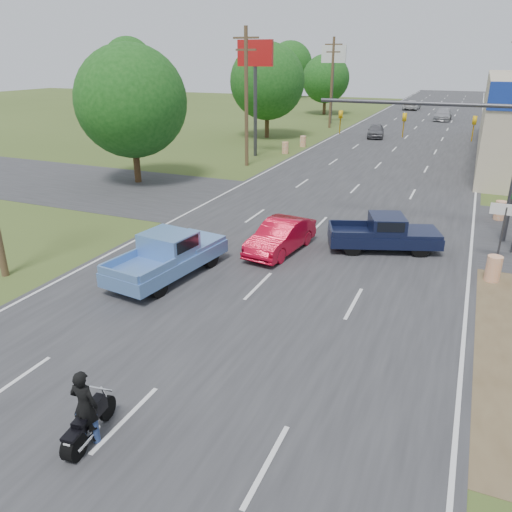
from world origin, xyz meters
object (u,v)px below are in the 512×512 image
at_px(rider, 85,409).
at_px(distant_car_grey, 376,131).
at_px(distant_car_white, 412,105).
at_px(motorcycle, 87,426).
at_px(navy_pickup, 387,233).
at_px(distant_car_silver, 443,115).
at_px(red_convertible, 281,237).
at_px(blue_pickup, 170,254).

xyz_separation_m(rider, distant_car_grey, (-2.67, 47.31, -0.18)).
relative_size(distant_car_grey, distant_car_white, 0.80).
xyz_separation_m(motorcycle, distant_car_white, (-2.96, 79.16, 0.27)).
distance_m(navy_pickup, distant_car_silver, 51.37).
bearing_deg(distant_car_white, navy_pickup, 97.39).
bearing_deg(rider, navy_pickup, -112.57).
bearing_deg(rider, red_convertible, -96.40).
distance_m(rider, distant_car_grey, 47.39).
relative_size(motorcycle, distant_car_white, 0.38).
height_order(motorcycle, distant_car_white, distant_car_white).
xyz_separation_m(motorcycle, rider, (-0.00, 0.04, 0.44)).
height_order(red_convertible, distant_car_white, distant_car_white).
relative_size(blue_pickup, distant_car_silver, 1.06).
height_order(blue_pickup, navy_pickup, blue_pickup).
relative_size(blue_pickup, distant_car_grey, 1.36).
xyz_separation_m(motorcycle, distant_car_silver, (2.66, 65.98, 0.32)).
height_order(red_convertible, motorcycle, red_convertible).
bearing_deg(distant_car_grey, motorcycle, -95.13).
bearing_deg(distant_car_white, blue_pickup, 91.01).
distance_m(red_convertible, rider, 12.54).
distance_m(distant_car_silver, distant_car_white, 14.32).
height_order(red_convertible, distant_car_grey, red_convertible).
distance_m(motorcycle, rider, 0.44).
height_order(navy_pickup, distant_car_white, navy_pickup).
distance_m(motorcycle, distant_car_white, 79.21).
relative_size(navy_pickup, distant_car_white, 1.01).
distance_m(rider, distant_car_white, 79.18).
bearing_deg(distant_car_silver, distant_car_grey, -104.71).
bearing_deg(motorcycle, blue_pickup, 103.59).
bearing_deg(blue_pickup, distant_car_white, 97.22).
distance_m(blue_pickup, navy_pickup, 9.47).
bearing_deg(motorcycle, distant_car_grey, 85.95).
bearing_deg(distant_car_grey, navy_pickup, -86.85).
bearing_deg(distant_car_white, distant_car_grey, 91.77).
xyz_separation_m(red_convertible, distant_car_silver, (2.86, 53.41, 0.05)).
xyz_separation_m(motorcycle, distant_car_grey, (-2.67, 47.35, 0.26)).
bearing_deg(distant_car_grey, blue_pickup, -99.21).
bearing_deg(distant_car_silver, distant_car_white, 114.37).
bearing_deg(red_convertible, distant_car_grey, 101.43).
relative_size(motorcycle, navy_pickup, 0.38).
distance_m(navy_pickup, distant_car_white, 64.90).
distance_m(rider, distant_car_silver, 66.00).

